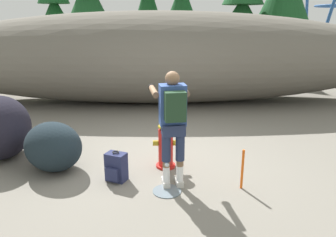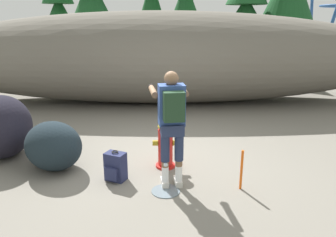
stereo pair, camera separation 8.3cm
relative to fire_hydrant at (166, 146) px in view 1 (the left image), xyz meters
name	(u,v)px [view 1 (the left image)]	position (x,y,z in m)	size (l,w,h in m)	color
ground_plane	(160,164)	(-0.09, 0.15, -0.39)	(56.00, 56.00, 0.04)	slate
dirt_embankment	(159,57)	(-0.09, 4.59, 0.93)	(14.38, 3.20, 2.61)	#666056
fire_hydrant	(166,146)	(0.00, 0.00, 0.00)	(0.42, 0.37, 0.81)	red
hydrant_water_jet	(167,170)	(0.00, -0.57, -0.17)	(0.41, 0.88, 0.47)	silver
utility_worker	(173,116)	(0.08, -0.62, 0.70)	(0.61, 1.01, 1.69)	beige
spare_backpack	(116,167)	(-0.76, -0.46, -0.16)	(0.36, 0.35, 0.47)	#23284C
boulder_large	(53,147)	(-1.81, -0.05, 0.03)	(1.00, 0.83, 0.80)	#19242B
boulder_mid	(0,127)	(-2.89, 0.51, 0.18)	(1.34, 1.02, 1.10)	black
pine_tree_far_left	(55,11)	(-5.02, 11.39, 2.39)	(2.27, 2.27, 5.02)	#47331E
pine_tree_far_right	(242,12)	(3.46, 9.50, 2.29)	(2.70, 2.70, 4.78)	#47331E
survey_stake	(242,169)	(1.08, -0.76, -0.07)	(0.04, 0.04, 0.60)	#E55914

